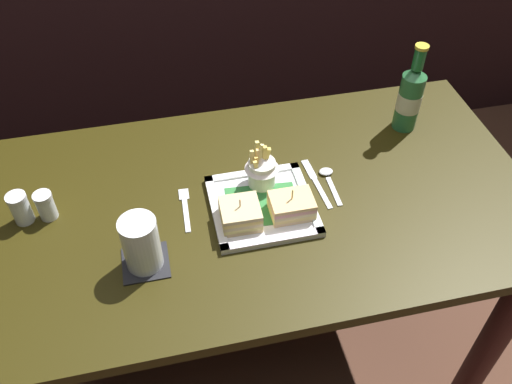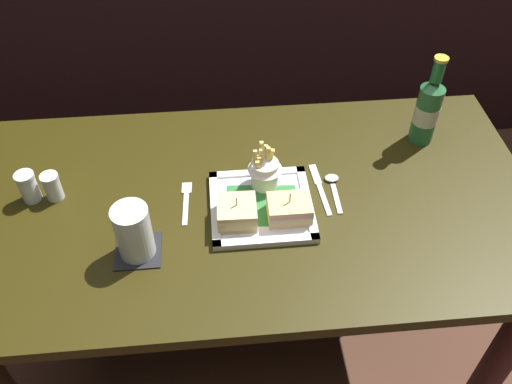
{
  "view_description": "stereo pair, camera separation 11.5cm",
  "coord_description": "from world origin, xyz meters",
  "px_view_note": "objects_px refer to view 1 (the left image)",
  "views": [
    {
      "loc": [
        -0.18,
        -0.89,
        1.7
      ],
      "look_at": [
        0.01,
        -0.02,
        0.79
      ],
      "focal_mm": 38.27,
      "sensor_mm": 36.0,
      "label": 1
    },
    {
      "loc": [
        -0.07,
        -0.9,
        1.7
      ],
      "look_at": [
        0.01,
        -0.02,
        0.79
      ],
      "focal_mm": 38.27,
      "sensor_mm": 36.0,
      "label": 2
    }
  ],
  "objects_px": {
    "water_glass": "(142,246)",
    "fork": "(185,207)",
    "pepper_shaker": "(46,207)",
    "dining_table": "(250,237)",
    "sandwich_half_right": "(292,206)",
    "square_plate": "(262,206)",
    "sandwich_half_left": "(240,214)",
    "fries_cup": "(262,168)",
    "spoon": "(328,177)",
    "knife": "(316,181)",
    "salt_shaker": "(21,210)",
    "beer_bottle": "(410,97)"
  },
  "relations": [
    {
      "from": "dining_table",
      "to": "sandwich_half_left",
      "type": "bearing_deg",
      "value": -117.76
    },
    {
      "from": "fries_cup",
      "to": "spoon",
      "type": "xyz_separation_m",
      "value": [
        0.17,
        -0.01,
        -0.06
      ]
    },
    {
      "from": "fries_cup",
      "to": "fork",
      "type": "xyz_separation_m",
      "value": [
        -0.19,
        -0.03,
        -0.06
      ]
    },
    {
      "from": "beer_bottle",
      "to": "salt_shaker",
      "type": "xyz_separation_m",
      "value": [
        -1.0,
        -0.13,
        -0.06
      ]
    },
    {
      "from": "sandwich_half_right",
      "to": "beer_bottle",
      "type": "distance_m",
      "value": 0.47
    },
    {
      "from": "fries_cup",
      "to": "pepper_shaker",
      "type": "height_order",
      "value": "fries_cup"
    },
    {
      "from": "beer_bottle",
      "to": "salt_shaker",
      "type": "relative_size",
      "value": 3.14
    },
    {
      "from": "dining_table",
      "to": "sandwich_half_right",
      "type": "distance_m",
      "value": 0.21
    },
    {
      "from": "pepper_shaker",
      "to": "water_glass",
      "type": "bearing_deg",
      "value": -42.05
    },
    {
      "from": "fork",
      "to": "salt_shaker",
      "type": "bearing_deg",
      "value": 173.61
    },
    {
      "from": "water_glass",
      "to": "fork",
      "type": "bearing_deg",
      "value": 54.33
    },
    {
      "from": "dining_table",
      "to": "fork",
      "type": "height_order",
      "value": "fork"
    },
    {
      "from": "water_glass",
      "to": "spoon",
      "type": "xyz_separation_m",
      "value": [
        0.47,
        0.17,
        -0.06
      ]
    },
    {
      "from": "beer_bottle",
      "to": "spoon",
      "type": "bearing_deg",
      "value": -150.21
    },
    {
      "from": "water_glass",
      "to": "spoon",
      "type": "distance_m",
      "value": 0.5
    },
    {
      "from": "salt_shaker",
      "to": "water_glass",
      "type": "bearing_deg",
      "value": -35.54
    },
    {
      "from": "sandwich_half_right",
      "to": "knife",
      "type": "distance_m",
      "value": 0.14
    },
    {
      "from": "fries_cup",
      "to": "beer_bottle",
      "type": "height_order",
      "value": "beer_bottle"
    },
    {
      "from": "square_plate",
      "to": "water_glass",
      "type": "xyz_separation_m",
      "value": [
        -0.28,
        -0.1,
        0.05
      ]
    },
    {
      "from": "water_glass",
      "to": "fork",
      "type": "relative_size",
      "value": 0.92
    },
    {
      "from": "knife",
      "to": "salt_shaker",
      "type": "xyz_separation_m",
      "value": [
        -0.7,
        0.03,
        0.03
      ]
    },
    {
      "from": "square_plate",
      "to": "beer_bottle",
      "type": "distance_m",
      "value": 0.51
    },
    {
      "from": "square_plate",
      "to": "water_glass",
      "type": "height_order",
      "value": "water_glass"
    },
    {
      "from": "sandwich_half_left",
      "to": "water_glass",
      "type": "distance_m",
      "value": 0.23
    },
    {
      "from": "fork",
      "to": "pepper_shaker",
      "type": "distance_m",
      "value": 0.32
    },
    {
      "from": "sandwich_half_left",
      "to": "fork",
      "type": "height_order",
      "value": "sandwich_half_left"
    },
    {
      "from": "dining_table",
      "to": "salt_shaker",
      "type": "bearing_deg",
      "value": 174.43
    },
    {
      "from": "fork",
      "to": "salt_shaker",
      "type": "distance_m",
      "value": 0.37
    },
    {
      "from": "sandwich_half_right",
      "to": "fork",
      "type": "height_order",
      "value": "sandwich_half_right"
    },
    {
      "from": "spoon",
      "to": "pepper_shaker",
      "type": "relative_size",
      "value": 1.82
    },
    {
      "from": "fork",
      "to": "spoon",
      "type": "relative_size",
      "value": 1.07
    },
    {
      "from": "sandwich_half_left",
      "to": "beer_bottle",
      "type": "distance_m",
      "value": 0.57
    },
    {
      "from": "square_plate",
      "to": "sandwich_half_left",
      "type": "relative_size",
      "value": 2.64
    },
    {
      "from": "salt_shaker",
      "to": "sandwich_half_left",
      "type": "bearing_deg",
      "value": -14.1
    },
    {
      "from": "spoon",
      "to": "sandwich_half_left",
      "type": "bearing_deg",
      "value": -157.32
    },
    {
      "from": "sandwich_half_left",
      "to": "pepper_shaker",
      "type": "distance_m",
      "value": 0.45
    },
    {
      "from": "sandwich_half_right",
      "to": "knife",
      "type": "xyz_separation_m",
      "value": [
        0.09,
        0.1,
        -0.03
      ]
    },
    {
      "from": "dining_table",
      "to": "square_plate",
      "type": "xyz_separation_m",
      "value": [
        0.02,
        -0.03,
        0.15
      ]
    },
    {
      "from": "water_glass",
      "to": "pepper_shaker",
      "type": "relative_size",
      "value": 1.81
    },
    {
      "from": "water_glass",
      "to": "knife",
      "type": "bearing_deg",
      "value": 20.54
    },
    {
      "from": "sandwich_half_left",
      "to": "fries_cup",
      "type": "distance_m",
      "value": 0.13
    },
    {
      "from": "dining_table",
      "to": "beer_bottle",
      "type": "height_order",
      "value": "beer_bottle"
    },
    {
      "from": "water_glass",
      "to": "knife",
      "type": "relative_size",
      "value": 0.73
    },
    {
      "from": "dining_table",
      "to": "sandwich_half_right",
      "type": "xyz_separation_m",
      "value": [
        0.08,
        -0.07,
        0.17
      ]
    },
    {
      "from": "water_glass",
      "to": "sandwich_half_left",
      "type": "bearing_deg",
      "value": 16.42
    },
    {
      "from": "dining_table",
      "to": "water_glass",
      "type": "relative_size",
      "value": 10.75
    },
    {
      "from": "knife",
      "to": "fries_cup",
      "type": "bearing_deg",
      "value": 174.56
    },
    {
      "from": "dining_table",
      "to": "salt_shaker",
      "type": "xyz_separation_m",
      "value": [
        -0.52,
        0.05,
        0.18
      ]
    },
    {
      "from": "square_plate",
      "to": "fork",
      "type": "relative_size",
      "value": 1.71
    },
    {
      "from": "fries_cup",
      "to": "knife",
      "type": "xyz_separation_m",
      "value": [
        0.14,
        -0.01,
        -0.06
      ]
    }
  ]
}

